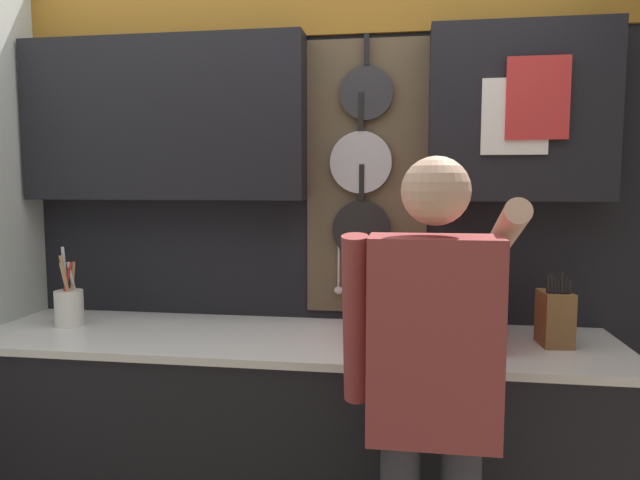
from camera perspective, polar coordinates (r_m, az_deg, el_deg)
name	(u,v)px	position (r m, az deg, el deg)	size (l,w,h in m)	color
base_cabinet_counter	(292,446)	(2.53, -2.82, -19.90)	(2.61, 0.68, 0.93)	black
back_wall_unit	(300,190)	(2.58, -2.04, 5.04)	(3.18, 0.23, 2.48)	black
microwave	(432,301)	(2.31, 11.13, -6.04)	(0.49, 0.40, 0.31)	red
knife_block	(555,317)	(2.39, 22.44, -7.16)	(0.12, 0.16, 0.29)	brown
utensil_crock	(69,306)	(2.74, -23.80, -6.02)	(0.12, 0.12, 0.35)	white
person	(432,380)	(1.78, 11.14, -13.60)	(0.54, 0.62, 1.63)	#383842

